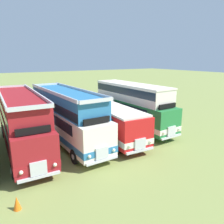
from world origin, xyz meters
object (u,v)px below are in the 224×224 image
(bus_third_in_row, at_px, (21,121))
(bus_sixth_in_row, at_px, (132,104))
(bus_fifth_in_row, at_px, (103,116))
(cone_near_end, at_px, (17,203))
(bus_fourth_in_row, at_px, (66,115))

(bus_third_in_row, bearing_deg, bus_sixth_in_row, 1.01)
(bus_fifth_in_row, xyz_separation_m, cone_near_end, (-8.66, -7.09, -1.42))
(cone_near_end, bearing_deg, bus_third_in_row, 77.37)
(bus_third_in_row, relative_size, bus_fifth_in_row, 0.99)
(bus_fourth_in_row, xyz_separation_m, bus_fifth_in_row, (3.53, -0.06, -0.60))
(bus_third_in_row, relative_size, bus_sixth_in_row, 1.11)
(bus_fifth_in_row, bearing_deg, bus_fourth_in_row, 179.07)
(cone_near_end, bearing_deg, bus_fourth_in_row, 54.32)
(bus_third_in_row, height_order, bus_fifth_in_row, bus_third_in_row)
(bus_sixth_in_row, distance_m, cone_near_end, 14.41)
(bus_fifth_in_row, bearing_deg, cone_near_end, -140.68)
(bus_third_in_row, height_order, bus_sixth_in_row, bus_third_in_row)
(bus_fourth_in_row, distance_m, bus_sixth_in_row, 7.04)
(bus_fifth_in_row, distance_m, cone_near_end, 11.28)
(bus_fourth_in_row, bearing_deg, cone_near_end, -125.68)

